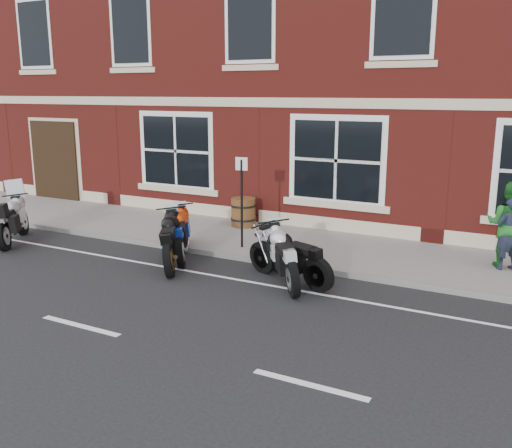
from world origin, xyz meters
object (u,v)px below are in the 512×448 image
Objects in this scene: moto_touring_silver at (14,218)px; barrel_planter at (243,212)px; moto_sport_red at (183,232)px; parking_sign at (242,196)px; moto_naked_black at (289,253)px; pedestrian_left at (508,234)px; pedestrian_right at (508,225)px; moto_sport_silver at (285,253)px; moto_sport_black at (174,238)px.

barrel_planter is at bearing 4.85° from moto_touring_silver.
moto_sport_red is 0.94× the size of parking_sign.
moto_naked_black is at bearing -48.63° from barrel_planter.
pedestrian_right reaches higher than pedestrian_left.
moto_sport_silver reaches higher than barrel_planter.
barrel_planter is (-2.89, 3.28, -0.07)m from moto_naked_black.
moto_sport_silver is at bearing -32.29° from moto_touring_silver.
moto_touring_silver reaches higher than barrel_planter.
barrel_planter is (-0.22, 3.44, -0.10)m from moto_sport_black.
moto_naked_black is at bearing -40.42° from parking_sign.
barrel_planter is 0.36× the size of parking_sign.
moto_sport_black is at bearing -18.59° from pedestrian_left.
parking_sign is (0.97, 0.97, 0.75)m from moto_sport_red.
moto_sport_red is 6.90m from pedestrian_left.
moto_touring_silver is 7.32m from moto_sport_silver.
moto_sport_black is 1.16× the size of pedestrian_right.
parking_sign is (-5.62, -1.08, 0.47)m from pedestrian_left.
pedestrian_left reaches higher than moto_naked_black.
moto_naked_black is at bearing 46.15° from pedestrian_right.
pedestrian_right is at bearing -13.74° from moto_sport_red.
parking_sign reaches higher than moto_sport_silver.
barrel_planter is (4.46, 3.73, -0.10)m from moto_touring_silver.
moto_naked_black is 4.50m from pedestrian_left.
pedestrian_left is at bearing -6.92° from barrel_planter.
moto_sport_black is 0.99× the size of parking_sign.
moto_sport_red reaches higher than barrel_planter.
pedestrian_left reaches higher than barrel_planter.
pedestrian_right is (3.72, 2.66, 0.44)m from moto_naked_black.
moto_touring_silver reaches higher than moto_sport_red.
parking_sign is at bearing -16.48° from moto_touring_silver.
pedestrian_right is at bearing -34.23° from moto_naked_black.
moto_sport_black is (4.68, 0.30, 0.00)m from moto_touring_silver.
moto_touring_silver is at bearing 145.61° from moto_sport_silver.
moto_naked_black is 4.38m from barrel_planter.
moto_sport_silver is 1.06× the size of pedestrian_right.
pedestrian_left is 1.95× the size of barrel_planter.
moto_naked_black is (7.35, 0.45, -0.03)m from moto_touring_silver.
pedestrian_left is 6.70m from barrel_planter.
moto_sport_black reaches higher than moto_naked_black.
moto_sport_black is at bearing -120.93° from parking_sign.
moto_sport_red is 2.58× the size of barrel_planter.
moto_sport_red is 2.84m from moto_sport_silver.
pedestrian_left reaches higher than moto_sport_black.
moto_sport_silver is 2.47m from parking_sign.
moto_sport_black is 3.45m from barrel_planter.
moto_touring_silver is at bearing 158.42° from moto_sport_red.
moto_sport_black is 0.97× the size of moto_naked_black.
moto_sport_red is at bearing -88.84° from barrel_planter.
moto_sport_black is 2.67m from moto_naked_black.
parking_sign is (-5.59, -1.26, 0.32)m from pedestrian_right.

